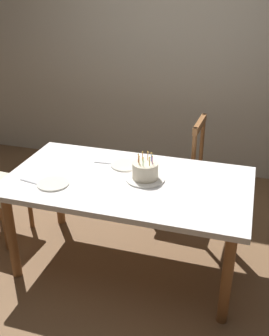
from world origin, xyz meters
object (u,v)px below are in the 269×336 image
at_px(dining_table, 128,190).
at_px(plate_far_side, 125,165).
at_px(plate_near_celebrant, 53,184).
at_px(chair_spindle_back, 177,171).
at_px(birthday_cake, 145,172).

relative_size(dining_table, plate_far_side, 7.79).
bearing_deg(plate_near_celebrant, chair_spindle_back, 55.78).
distance_m(dining_table, plate_near_celebrant, 0.52).
bearing_deg(dining_table, plate_far_side, 112.05).
distance_m(plate_far_side, chair_spindle_back, 0.71).
bearing_deg(plate_near_celebrant, birthday_cake, 23.44).
distance_m(birthday_cake, plate_near_celebrant, 0.64).
xyz_separation_m(plate_near_celebrant, plate_far_side, (0.39, 0.42, 0.00)).
relative_size(plate_near_celebrant, chair_spindle_back, 0.23).
height_order(dining_table, plate_far_side, plate_far_side).
height_order(plate_far_side, chair_spindle_back, chair_spindle_back).
distance_m(plate_near_celebrant, chair_spindle_back, 1.24).
bearing_deg(plate_far_side, chair_spindle_back, 62.95).
xyz_separation_m(dining_table, plate_near_celebrant, (-0.47, -0.21, 0.09)).
distance_m(birthday_cake, plate_far_side, 0.27).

